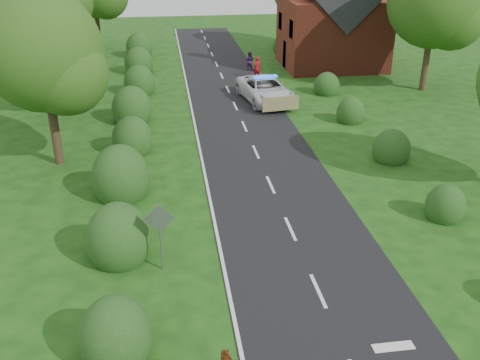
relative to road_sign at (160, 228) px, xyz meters
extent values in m
plane|color=#183F12|center=(5.00, -2.00, -1.65)|extent=(120.00, 120.00, 0.00)
cube|color=black|center=(5.00, 13.00, -1.64)|extent=(6.00, 70.00, 0.02)
cube|color=white|center=(5.00, -2.00, -1.63)|extent=(0.12, 1.80, 0.01)
cube|color=white|center=(5.00, 2.00, -1.63)|extent=(0.12, 1.80, 0.01)
cube|color=white|center=(5.00, 6.00, -1.63)|extent=(0.12, 1.80, 0.01)
cube|color=white|center=(5.00, 10.00, -1.63)|extent=(0.12, 1.80, 0.01)
cube|color=white|center=(5.00, 14.00, -1.63)|extent=(0.12, 1.80, 0.01)
cube|color=white|center=(5.00, 18.00, -1.63)|extent=(0.12, 1.80, 0.01)
cube|color=white|center=(5.00, 22.00, -1.63)|extent=(0.12, 1.80, 0.01)
cube|color=white|center=(5.00, 26.00, -1.63)|extent=(0.12, 1.80, 0.01)
cube|color=white|center=(5.00, 30.00, -1.63)|extent=(0.12, 1.80, 0.01)
cube|color=white|center=(5.00, 34.00, -1.63)|extent=(0.12, 1.80, 0.01)
cube|color=white|center=(5.00, 38.00, -1.63)|extent=(0.12, 1.80, 0.01)
cube|color=white|center=(5.00, 42.00, -1.63)|extent=(0.12, 1.80, 0.01)
cube|color=white|center=(5.00, 46.00, -1.63)|extent=(0.12, 1.80, 0.01)
cube|color=white|center=(2.10, 13.00, -1.63)|extent=(0.12, 70.00, 0.01)
cube|color=white|center=(6.40, -4.80, -1.63)|extent=(1.20, 0.35, 0.01)
ellipsoid|color=#1D3B14|center=(-1.30, -4.00, -0.99)|extent=(2.00, 2.10, 2.40)
ellipsoid|color=#1D3B14|center=(-1.50, 1.00, -0.91)|extent=(2.30, 2.41, 2.70)
ellipsoid|color=#1D3B14|center=(-1.70, 6.00, -0.83)|extent=(2.50, 2.62, 3.00)
ellipsoid|color=#1D3B14|center=(-1.40, 11.00, -0.97)|extent=(2.10, 2.20, 2.50)
ellipsoid|color=#1D3B14|center=(-1.60, 16.00, -0.88)|extent=(2.40, 2.52, 2.80)
ellipsoid|color=#1D3B14|center=(-1.30, 22.00, -0.94)|extent=(2.20, 2.31, 2.60)
ellipsoid|color=#1D3B14|center=(-1.50, 28.00, -0.91)|extent=(2.30, 2.41, 2.70)
ellipsoid|color=#1D3B14|center=(-1.60, 34.00, -0.88)|extent=(2.40, 2.52, 2.80)
ellipsoid|color=#1D3B14|center=(11.40, 2.00, -1.13)|extent=(1.60, 1.68, 1.90)
ellipsoid|color=#1D3B14|center=(11.60, 8.00, -1.08)|extent=(1.90, 2.00, 2.10)
ellipsoid|color=#1D3B14|center=(11.50, 14.00, -1.10)|extent=(1.70, 1.78, 2.00)
ellipsoid|color=#1D3B14|center=(11.80, 20.00, -1.10)|extent=(1.80, 1.89, 2.00)
ellipsoid|color=#1D3B14|center=(11.60, 34.00, -1.10)|extent=(1.70, 1.78, 2.00)
cylinder|color=#332316|center=(-5.00, 10.00, 0.33)|extent=(0.44, 0.44, 3.96)
sphere|color=#28551A|center=(-5.00, 10.00, 3.93)|extent=(5.60, 5.60, 5.60)
sphere|color=#3D681A|center=(-4.02, 9.44, 3.03)|extent=(3.92, 3.92, 3.92)
cylinder|color=#332316|center=(-6.50, 18.00, 0.22)|extent=(0.44, 0.44, 3.74)
sphere|color=#28551A|center=(-6.50, 18.00, 3.62)|extent=(5.60, 5.60, 5.60)
sphere|color=#3D681A|center=(-5.52, 17.44, 2.77)|extent=(3.92, 3.92, 3.92)
cylinder|color=#332316|center=(-8.00, 28.00, 0.77)|extent=(0.44, 0.44, 4.84)
sphere|color=#3D681A|center=(-6.81, 27.32, 4.07)|extent=(4.76, 4.76, 4.76)
cylinder|color=#332316|center=(-5.50, 38.00, 0.44)|extent=(0.44, 0.44, 4.18)
cylinder|color=#332316|center=(19.00, 20.00, 0.55)|extent=(0.44, 0.44, 4.40)
sphere|color=#28551A|center=(19.00, 20.00, 4.55)|extent=(6.40, 6.40, 6.40)
sphere|color=#3D681A|center=(20.12, 19.36, 3.55)|extent=(4.48, 4.48, 4.48)
cylinder|color=#332316|center=(14.00, 36.00, 0.33)|extent=(0.44, 0.44, 3.96)
cylinder|color=gray|center=(0.00, 0.00, -0.55)|extent=(0.08, 0.08, 2.20)
cube|color=gray|center=(0.00, 0.00, 0.35)|extent=(1.06, 0.04, 1.06)
cube|color=maroon|center=(14.50, 28.00, 1.10)|extent=(8.00, 7.00, 5.50)
imported|color=silver|center=(7.14, 18.79, -0.84)|extent=(3.56, 6.21, 1.63)
cube|color=yellow|center=(7.59, 15.86, -0.92)|extent=(2.42, 0.43, 0.90)
cube|color=blue|center=(7.14, 18.79, 0.06)|extent=(1.65, 0.52, 0.14)
imported|color=#B30C1D|center=(7.65, 24.90, -0.81)|extent=(0.71, 0.58, 1.69)
imported|color=#3E1655|center=(7.46, 27.45, -0.87)|extent=(0.94, 0.86, 1.56)
camera|label=1|loc=(0.44, -15.67, 9.13)|focal=40.00mm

